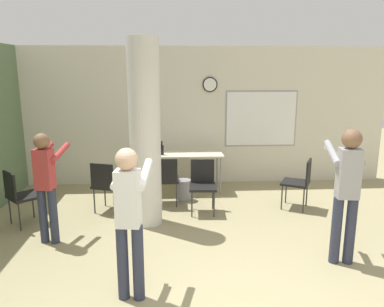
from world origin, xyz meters
TOP-DOWN VIEW (x-y plane):
  - wall_back at (0.02, 5.06)m, footprint 8.00×0.15m
  - support_pillar at (-0.88, 2.92)m, footprint 0.47×0.47m
  - folding_table at (-0.26, 4.46)m, footprint 1.55×0.62m
  - bottle_on_table at (-0.66, 4.37)m, footprint 0.07×0.07m
  - waste_bin at (-0.26, 3.91)m, footprint 0.26×0.26m
  - chair_by_left_wall at (-2.78, 2.92)m, footprint 0.62×0.62m
  - chair_near_pillar at (-1.56, 3.39)m, footprint 0.56×0.56m
  - chair_mid_room at (1.70, 3.38)m, footprint 0.60×0.60m
  - chair_table_left at (-0.58, 3.66)m, footprint 0.45×0.45m
  - chair_table_front at (0.03, 3.34)m, footprint 0.47×0.47m
  - person_playing_front at (-0.92, 0.95)m, footprint 0.41×0.65m
  - person_playing_side at (1.60, 1.55)m, footprint 0.43×0.68m
  - person_watching_back at (-2.17, 2.32)m, footprint 0.42×0.60m

SIDE VIEW (x-z plane):
  - waste_bin at x=-0.26m, z-range 0.00..0.38m
  - chair_by_left_wall at x=-2.78m, z-range 0.08..0.95m
  - chair_near_pillar at x=-1.56m, z-range 0.08..0.95m
  - chair_mid_room at x=1.70m, z-range 0.08..0.95m
  - chair_table_left at x=-0.58m, z-range 0.08..0.95m
  - chair_table_front at x=0.03m, z-range 0.08..0.95m
  - folding_table at x=-0.26m, z-range 0.32..1.08m
  - bottle_on_table at x=-0.66m, z-range 0.73..0.99m
  - person_watching_back at x=-2.17m, z-range 0.14..1.67m
  - person_playing_front at x=-0.92m, z-range 0.14..1.75m
  - person_playing_side at x=1.60m, z-range 0.15..1.83m
  - wall_back at x=0.02m, z-range 0.00..2.80m
  - support_pillar at x=-0.88m, z-range 0.00..2.80m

